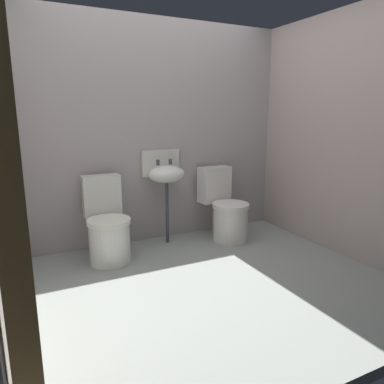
% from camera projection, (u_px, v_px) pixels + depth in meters
% --- Properties ---
extents(ground_plane, '(3.33, 2.73, 0.08)m').
position_uv_depth(ground_plane, '(207.00, 284.00, 3.03)').
color(ground_plane, gray).
extents(wall_back, '(3.33, 0.10, 2.33)m').
position_uv_depth(wall_back, '(154.00, 133.00, 3.84)').
color(wall_back, '#9E9494').
rests_on(wall_back, ground).
extents(wall_right, '(0.10, 2.53, 2.33)m').
position_uv_depth(wall_right, '(339.00, 135.00, 3.51)').
color(wall_right, '#A49390').
rests_on(wall_right, ground).
extents(wooden_door_post, '(0.11, 0.11, 2.33)m').
position_uv_depth(wooden_door_post, '(5.00, 174.00, 1.29)').
color(wooden_door_post, '#A88048').
rests_on(wooden_door_post, ground).
extents(toilet_left, '(0.41, 0.60, 0.78)m').
position_uv_depth(toilet_left, '(107.00, 227.00, 3.39)').
color(toilet_left, silver).
rests_on(toilet_left, ground).
extents(toilet_right, '(0.45, 0.63, 0.78)m').
position_uv_depth(toilet_right, '(225.00, 210.00, 3.96)').
color(toilet_right, silver).
rests_on(toilet_right, ground).
extents(sink, '(0.42, 0.35, 0.99)m').
position_uv_depth(sink, '(166.00, 173.00, 3.76)').
color(sink, '#383942').
rests_on(sink, ground).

